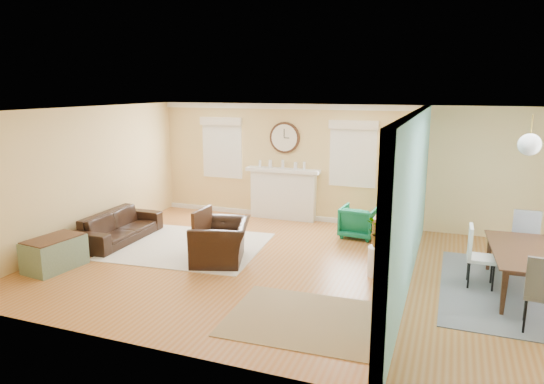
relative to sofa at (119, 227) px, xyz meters
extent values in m
plane|color=#AC6026|center=(3.96, -0.21, -0.29)|extent=(9.00, 9.00, 0.00)
cube|color=#E8C47A|center=(3.96, 2.79, 1.01)|extent=(9.00, 0.02, 2.60)
cube|color=#E8C47A|center=(3.96, -3.21, 1.01)|extent=(9.00, 0.02, 2.60)
cube|color=#E8C47A|center=(-0.54, -0.21, 1.01)|extent=(0.02, 6.00, 2.60)
cube|color=white|center=(3.96, -0.21, 2.31)|extent=(9.00, 6.00, 0.02)
cube|color=#E8C47A|center=(5.46, 1.19, 1.01)|extent=(0.12, 3.20, 2.60)
cube|color=#E8C47A|center=(5.46, -2.71, 1.01)|extent=(0.12, 1.00, 2.60)
cube|color=#E8C47A|center=(5.46, -1.31, 2.11)|extent=(0.12, 1.80, 0.40)
cube|color=white|center=(5.39, -0.41, 0.81)|extent=(0.04, 0.12, 2.20)
cube|color=white|center=(5.39, -2.21, 0.81)|extent=(0.04, 0.12, 2.20)
cube|color=white|center=(5.39, -1.31, 1.91)|extent=(0.04, 1.92, 0.12)
cube|color=#74BEB3|center=(5.53, -0.21, 1.01)|extent=(0.02, 6.00, 2.60)
cube|color=white|center=(2.46, 2.67, 0.26)|extent=(1.50, 0.24, 1.10)
cube|color=white|center=(2.46, 2.64, 0.84)|extent=(1.70, 0.30, 0.08)
cube|color=black|center=(2.46, 2.77, 0.21)|extent=(0.85, 0.02, 0.75)
cube|color=gold|center=(2.46, 2.66, 0.13)|extent=(0.85, 0.02, 0.62)
cylinder|color=#4D2E1F|center=(2.46, 2.76, 1.56)|extent=(0.70, 0.06, 0.70)
cylinder|color=silver|center=(2.46, 2.73, 1.56)|extent=(0.60, 0.01, 0.60)
cube|color=black|center=(2.46, 2.72, 1.66)|extent=(0.02, 0.01, 0.20)
cube|color=black|center=(2.52, 2.72, 1.56)|extent=(0.12, 0.01, 0.02)
cube|color=white|center=(0.91, 2.77, 1.26)|extent=(0.90, 0.03, 1.30)
cube|color=white|center=(0.91, 2.74, 1.26)|extent=(1.00, 0.04, 1.40)
cube|color=silver|center=(0.91, 2.70, 1.89)|extent=(1.05, 0.10, 0.18)
cube|color=white|center=(4.01, 2.77, 1.26)|extent=(0.90, 0.03, 1.30)
cube|color=white|center=(4.01, 2.74, 1.26)|extent=(1.00, 0.04, 1.40)
cube|color=silver|center=(4.01, 2.70, 1.89)|extent=(1.05, 0.10, 0.18)
cylinder|color=gold|center=(6.96, -0.21, 2.16)|extent=(0.02, 0.02, 0.30)
sphere|color=white|center=(6.96, -0.21, 1.91)|extent=(0.30, 0.30, 0.30)
cube|color=silver|center=(1.45, 0.15, -0.28)|extent=(2.94, 2.61, 0.01)
cube|color=tan|center=(4.34, -1.90, -0.28)|extent=(2.01, 1.67, 0.01)
cube|color=slate|center=(7.19, 0.01, -0.28)|extent=(2.42, 3.03, 0.01)
imported|color=black|center=(0.00, 0.00, 0.00)|extent=(0.83, 1.98, 0.57)
imported|color=black|center=(2.38, -0.34, 0.07)|extent=(1.24, 1.32, 0.70)
imported|color=#10725E|center=(4.34, 1.90, 0.03)|extent=(0.73, 0.74, 0.63)
cube|color=gray|center=(-0.04, -1.62, -0.03)|extent=(0.67, 0.99, 0.52)
cube|color=#4D2E1F|center=(-0.04, -1.62, 0.24)|extent=(0.64, 0.94, 0.02)
cube|color=olive|center=(5.08, 1.09, 0.11)|extent=(0.48, 1.44, 0.80)
cube|color=#4D2E1F|center=(4.83, 0.66, 0.26)|extent=(0.01, 0.38, 0.22)
cube|color=#4D2E1F|center=(4.83, 0.66, -0.01)|extent=(0.01, 0.38, 0.22)
cube|color=#4D2E1F|center=(4.83, 1.09, 0.26)|extent=(0.01, 0.38, 0.22)
cube|color=#4D2E1F|center=(4.83, 1.09, -0.01)|extent=(0.01, 0.38, 0.22)
cube|color=#4D2E1F|center=(4.83, 1.52, 0.26)|extent=(0.01, 0.38, 0.22)
cube|color=#4D2E1F|center=(4.83, 1.52, -0.01)|extent=(0.01, 0.38, 0.22)
imported|color=black|center=(5.06, 1.09, 0.84)|extent=(0.25, 1.15, 0.66)
cylinder|color=white|center=(5.02, -0.06, -0.04)|extent=(0.33, 0.33, 0.48)
imported|color=#337F33|center=(5.02, -0.06, 0.42)|extent=(0.43, 0.47, 0.45)
imported|color=#4D2E1F|center=(7.19, 0.01, 0.04)|extent=(1.14, 1.93, 0.66)
cube|color=slate|center=(7.24, 1.14, 0.16)|extent=(0.44, 0.44, 0.05)
cube|color=slate|center=(7.24, 1.14, 0.41)|extent=(0.42, 0.07, 0.50)
cylinder|color=black|center=(7.42, 1.30, -0.08)|extent=(0.03, 0.03, 0.42)
cylinder|color=black|center=(7.40, 0.96, -0.08)|extent=(0.03, 0.03, 0.42)
cylinder|color=black|center=(7.08, 1.31, -0.08)|extent=(0.03, 0.03, 0.42)
cylinder|color=black|center=(7.06, 0.98, -0.08)|extent=(0.03, 0.03, 0.42)
cube|color=slate|center=(7.17, -1.16, 0.19)|extent=(0.49, 0.49, 0.05)
cylinder|color=black|center=(6.97, -1.31, -0.07)|extent=(0.03, 0.03, 0.44)
cylinder|color=black|center=(7.02, -0.96, -0.07)|extent=(0.03, 0.03, 0.44)
cube|color=white|center=(6.53, 0.06, 0.16)|extent=(0.41, 0.41, 0.05)
cube|color=white|center=(6.53, 0.06, 0.40)|extent=(0.05, 0.41, 0.49)
cylinder|color=black|center=(6.36, 0.23, -0.08)|extent=(0.03, 0.03, 0.41)
cylinder|color=black|center=(6.69, 0.23, -0.08)|extent=(0.03, 0.03, 0.41)
cylinder|color=black|center=(6.36, -0.11, -0.08)|extent=(0.03, 0.03, 0.41)
cylinder|color=black|center=(6.69, -0.10, -0.08)|extent=(0.03, 0.03, 0.41)
camera|label=1|loc=(6.00, -7.48, 2.66)|focal=32.00mm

